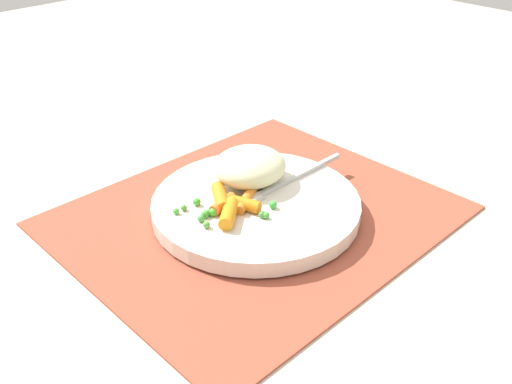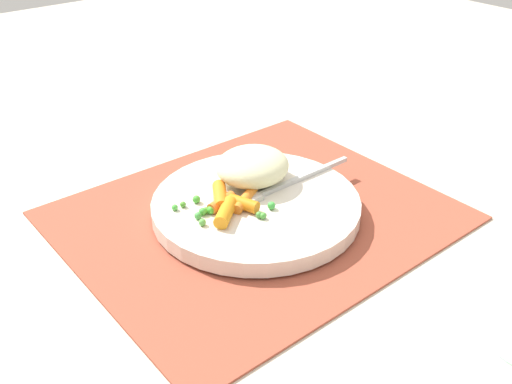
{
  "view_description": "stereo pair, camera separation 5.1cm",
  "coord_description": "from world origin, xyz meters",
  "px_view_note": "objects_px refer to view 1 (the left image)",
  "views": [
    {
      "loc": [
        0.42,
        0.43,
        0.4
      ],
      "look_at": [
        0.0,
        0.0,
        0.04
      ],
      "focal_mm": 41.06,
      "sensor_mm": 36.0,
      "label": 1
    },
    {
      "loc": [
        0.38,
        0.47,
        0.4
      ],
      "look_at": [
        0.0,
        0.0,
        0.04
      ],
      "focal_mm": 41.06,
      "sensor_mm": 36.0,
      "label": 2
    }
  ],
  "objects_px": {
    "plate": "(256,206)",
    "rice_mound": "(249,166)",
    "carrot_portion": "(231,204)",
    "fork": "(278,186)"
  },
  "relations": [
    {
      "from": "carrot_portion",
      "to": "plate",
      "type": "bearing_deg",
      "value": 175.19
    },
    {
      "from": "carrot_portion",
      "to": "fork",
      "type": "xyz_separation_m",
      "value": [
        -0.08,
        0.0,
        -0.0
      ]
    },
    {
      "from": "plate",
      "to": "carrot_portion",
      "type": "distance_m",
      "value": 0.04
    },
    {
      "from": "carrot_portion",
      "to": "fork",
      "type": "bearing_deg",
      "value": 177.56
    },
    {
      "from": "rice_mound",
      "to": "fork",
      "type": "relative_size",
      "value": 0.48
    },
    {
      "from": "plate",
      "to": "rice_mound",
      "type": "relative_size",
      "value": 2.68
    },
    {
      "from": "carrot_portion",
      "to": "fork",
      "type": "relative_size",
      "value": 0.44
    },
    {
      "from": "plate",
      "to": "rice_mound",
      "type": "xyz_separation_m",
      "value": [
        -0.02,
        -0.04,
        0.03
      ]
    },
    {
      "from": "plate",
      "to": "carrot_portion",
      "type": "relative_size",
      "value": 2.96
    },
    {
      "from": "plate",
      "to": "carrot_portion",
      "type": "bearing_deg",
      "value": -4.81
    }
  ]
}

